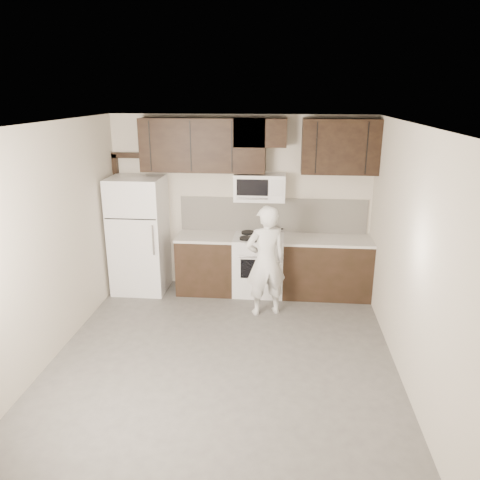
# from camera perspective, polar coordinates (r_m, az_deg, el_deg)

# --- Properties ---
(floor) EXTENTS (4.50, 4.50, 0.00)m
(floor) POSITION_cam_1_polar(r_m,az_deg,el_deg) (5.74, -2.01, -14.05)
(floor) COLOR #514F4C
(floor) RESTS_ON ground
(back_wall) EXTENTS (4.00, 0.00, 4.00)m
(back_wall) POSITION_cam_1_polar(r_m,az_deg,el_deg) (7.31, 0.13, 4.48)
(back_wall) COLOR beige
(back_wall) RESTS_ON ground
(ceiling) EXTENTS (4.50, 4.50, 0.00)m
(ceiling) POSITION_cam_1_polar(r_m,az_deg,el_deg) (4.90, -2.36, 13.95)
(ceiling) COLOR white
(ceiling) RESTS_ON back_wall
(counter_run) EXTENTS (2.95, 0.64, 0.91)m
(counter_run) POSITION_cam_1_polar(r_m,az_deg,el_deg) (7.25, 4.65, -3.09)
(counter_run) COLOR black
(counter_run) RESTS_ON floor
(stove) EXTENTS (0.76, 0.66, 0.94)m
(stove) POSITION_cam_1_polar(r_m,az_deg,el_deg) (7.25, 2.26, -2.99)
(stove) COLOR white
(stove) RESTS_ON floor
(backsplash) EXTENTS (2.90, 0.02, 0.54)m
(backsplash) POSITION_cam_1_polar(r_m,az_deg,el_deg) (7.31, 4.03, 3.07)
(backsplash) COLOR beige
(backsplash) RESTS_ON counter_run
(upper_cabinets) EXTENTS (3.48, 0.35, 0.78)m
(upper_cabinets) POSITION_cam_1_polar(r_m,az_deg,el_deg) (6.97, 1.73, 11.60)
(upper_cabinets) COLOR black
(upper_cabinets) RESTS_ON back_wall
(microwave) EXTENTS (0.76, 0.42, 0.40)m
(microwave) POSITION_cam_1_polar(r_m,az_deg,el_deg) (7.04, 2.43, 6.45)
(microwave) COLOR white
(microwave) RESTS_ON upper_cabinets
(refrigerator) EXTENTS (0.80, 0.76, 1.80)m
(refrigerator) POSITION_cam_1_polar(r_m,az_deg,el_deg) (7.39, -12.19, 0.61)
(refrigerator) COLOR white
(refrigerator) RESTS_ON floor
(door_trim) EXTENTS (0.50, 0.08, 2.12)m
(door_trim) POSITION_cam_1_polar(r_m,az_deg,el_deg) (7.71, -14.29, 3.85)
(door_trim) COLOR black
(door_trim) RESTS_ON floor
(saucepan) EXTENTS (0.27, 0.16, 0.15)m
(saucepan) POSITION_cam_1_polar(r_m,az_deg,el_deg) (7.23, 3.82, 1.18)
(saucepan) COLOR silver
(saucepan) RESTS_ON stove
(baking_tray) EXTENTS (0.43, 0.37, 0.02)m
(baking_tray) POSITION_cam_1_polar(r_m,az_deg,el_deg) (6.99, 2.39, 0.19)
(baking_tray) COLOR black
(baking_tray) RESTS_ON counter_run
(pizza) EXTENTS (0.31, 0.31, 0.02)m
(pizza) POSITION_cam_1_polar(r_m,az_deg,el_deg) (6.98, 2.39, 0.33)
(pizza) COLOR tan
(pizza) RESTS_ON baking_tray
(person) EXTENTS (0.67, 0.55, 1.57)m
(person) POSITION_cam_1_polar(r_m,az_deg,el_deg) (6.45, 3.15, -2.58)
(person) COLOR silver
(person) RESTS_ON floor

